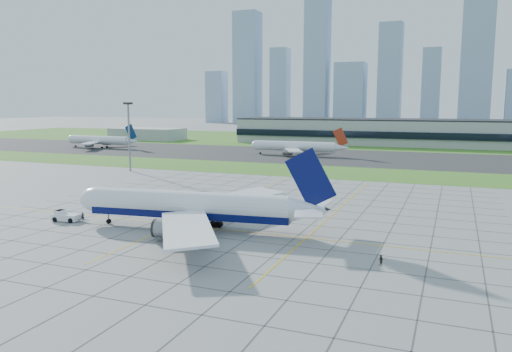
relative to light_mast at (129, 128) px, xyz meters
The scene contains 15 objects.
ground 96.89m from the light_mast, 42.88° to the right, with size 1400.00×1400.00×0.00m, color gray.
grass_median 76.07m from the light_mast, 19.65° to the left, with size 700.00×35.00×0.04m, color #417621.
asphalt_taxiway 107.52m from the light_mast, 48.81° to the left, with size 700.00×75.00×0.04m, color #383838.
grass_far 203.13m from the light_mast, 69.78° to the left, with size 700.00×145.00×0.04m, color #417621.
apron_markings 90.15m from the light_mast, 37.43° to the right, with size 120.00×130.00×0.03m.
terminal 198.37m from the light_mast, 56.29° to the left, with size 260.00×43.00×15.80m.
service_block 171.09m from the light_mast, 121.83° to the left, with size 50.00×25.00×8.00m, color #B7B7B2.
light_mast is the anchor object (origin of this frame).
city_skyline 461.11m from the light_mast, 82.33° to the left, with size 523.00×32.40×160.00m.
airliner 95.37m from the light_mast, 46.88° to the right, with size 54.06×54.48×17.04m.
pushback_tug 82.82m from the light_mast, 63.76° to the right, with size 8.53×3.53×2.34m.
crew_near 83.06m from the light_mast, 61.13° to the right, with size 0.70×0.46×1.93m, color black.
crew_far 130.53m from the light_mast, 37.20° to the right, with size 0.83×0.65×1.71m, color #2A271C.
distant_jet_0 108.77m from the light_mast, 134.69° to the left, with size 45.19×42.66×14.08m.
distant_jet_1 88.78m from the light_mast, 62.43° to the left, with size 46.52×42.66×14.08m.
Camera 1 is at (43.02, -90.01, 24.94)m, focal length 35.00 mm.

